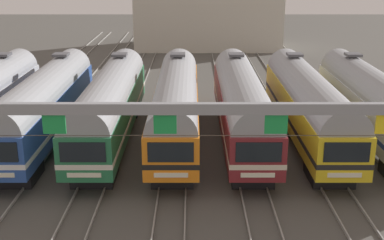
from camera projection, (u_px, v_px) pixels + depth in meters
The scene contains 10 objects.
ground_plane at pixel (175, 141), 34.47m from camera, with size 160.00×160.00×0.00m, color #4C4944.
track_bed at pixel (180, 81), 50.64m from camera, with size 27.48×70.00×0.15m.
commuter_train_blue at pixel (43, 103), 33.63m from camera, with size 2.88×18.06×5.05m.
commuter_train_green at pixel (109, 103), 33.64m from camera, with size 2.88×18.06×5.05m.
commuter_train_orange at pixel (175, 103), 33.65m from camera, with size 2.88×18.06×5.05m.
commuter_train_maroon at pixel (240, 103), 33.66m from camera, with size 2.88×18.06×5.05m.
commuter_train_yellow at pixel (306, 102), 33.67m from camera, with size 2.88×18.06×5.05m.
commuter_train_silver at pixel (372, 102), 33.68m from camera, with size 2.88×18.06×5.05m.
catenary_gantry at pixel (164, 128), 19.95m from camera, with size 31.22×0.44×6.97m.
maintenance_building at pixel (206, 15), 69.33m from camera, with size 19.20×10.00×8.70m, color beige.
Camera 1 is at (1.05, -32.41, 11.83)m, focal length 47.82 mm.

